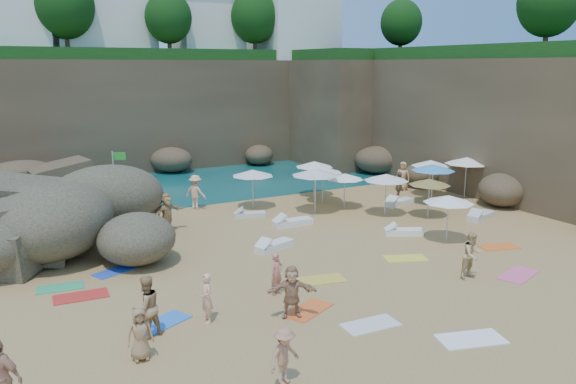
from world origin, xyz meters
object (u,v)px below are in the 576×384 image
parasol_1 (323,170)px  person_stand_4 (403,176)px  person_stand_3 (399,187)px  flag_pole (116,175)px  person_stand_1 (146,307)px  person_stand_6 (206,298)px  rock_outcrop (29,257)px  parasol_0 (253,173)px  parasol_2 (314,164)px  person_stand_5 (167,212)px  lounger_0 (293,222)px  person_stand_2 (196,192)px

parasol_1 → person_stand_4: (6.08, 0.31, -1.00)m
person_stand_3 → flag_pole: bearing=113.6°
flag_pole → person_stand_3: bearing=-16.6°
person_stand_1 → person_stand_6: person_stand_1 is taller
rock_outcrop → parasol_0: bearing=13.9°
flag_pole → parasol_2: flag_pole is taller
person_stand_1 → person_stand_3: 19.24m
parasol_2 → person_stand_5: (-9.83, -2.93, -1.00)m
person_stand_3 → person_stand_4: bearing=-3.8°
parasol_2 → person_stand_1: (-13.46, -12.86, -1.01)m
flag_pole → person_stand_6: (-0.33, -13.50, -1.43)m
parasol_2 → person_stand_6: (-11.61, -12.76, -1.16)m
person_stand_1 → person_stand_6: (1.85, 0.10, -0.15)m
person_stand_3 → person_stand_5: bearing=127.2°
parasol_2 → person_stand_3: parasol_2 is taller
lounger_0 → parasol_2: bearing=52.6°
flag_pole → parasol_2: size_ratio=1.55×
person_stand_3 → person_stand_4: person_stand_4 is taller
person_stand_3 → person_stand_6: size_ratio=1.14×
parasol_0 → person_stand_2: 3.26m
person_stand_2 → person_stand_4: person_stand_2 is taller
parasol_0 → person_stand_2: (-2.80, 1.32, -1.03)m
parasol_0 → person_stand_1: size_ratio=1.22×
person_stand_1 → parasol_0: bearing=-145.2°
rock_outcrop → person_stand_1: (2.40, -9.16, 0.92)m
rock_outcrop → person_stand_1: 9.51m
rock_outcrop → person_stand_5: person_stand_5 is taller
flag_pole → parasol_2: (11.28, -0.74, -0.27)m
person_stand_3 → person_stand_6: (-15.02, -9.13, -0.11)m
person_stand_4 → person_stand_5: bearing=-120.1°
parasol_2 → person_stand_4: size_ratio=1.23×
person_stand_4 → person_stand_6: 20.75m
parasol_1 → person_stand_2: 7.18m
flag_pole → person_stand_4: size_ratio=1.91×
parasol_1 → person_stand_3: parasol_1 is taller
flag_pole → person_stand_2: flag_pole is taller
flag_pole → person_stand_1: size_ratio=1.86×
lounger_0 → person_stand_3: person_stand_3 is taller
lounger_0 → person_stand_5: (-5.64, 1.93, 0.78)m
person_stand_5 → person_stand_6: bearing=-125.1°
parasol_2 → lounger_0: bearing=-130.8°
person_stand_1 → person_stand_2: size_ratio=0.98×
parasol_2 → person_stand_3: size_ratio=1.26×
flag_pole → person_stand_6: size_ratio=2.23×
person_stand_4 → person_stand_5: (-15.51, -1.65, 0.03)m
person_stand_2 → person_stand_5: 4.28m
flag_pole → person_stand_3: (14.69, -4.37, -1.32)m
person_stand_1 → rock_outcrop: bearing=-93.5°
parasol_0 → person_stand_3: bearing=-19.4°
parasol_0 → person_stand_4: bearing=-2.3°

